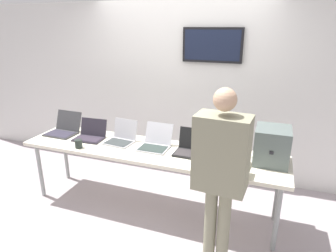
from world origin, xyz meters
TOP-DOWN VIEW (x-y plane):
  - ground at (0.00, 0.00)m, footprint 8.00×8.00m
  - back_wall at (0.01, 1.13)m, footprint 8.00×0.11m
  - workbench at (0.00, 0.00)m, footprint 3.07×0.70m
  - equipment_box at (1.31, 0.12)m, footprint 0.34×0.39m
  - laptop_station_0 at (-1.27, 0.09)m, footprint 0.39×0.37m
  - laptop_station_1 at (-0.83, 0.05)m, footprint 0.37×0.31m
  - laptop_station_2 at (-0.41, 0.08)m, footprint 0.35×0.35m
  - laptop_station_3 at (0.04, 0.07)m, footprint 0.33×0.37m
  - laptop_station_4 at (0.48, 0.06)m, footprint 0.36×0.31m
  - laptop_station_5 at (0.91, 0.07)m, footprint 0.30×0.32m
  - person at (0.92, -0.62)m, footprint 0.46×0.61m
  - coffee_mug at (-0.79, -0.25)m, footprint 0.09×0.09m
  - paper_sheet at (0.66, -0.17)m, footprint 0.28×0.34m

SIDE VIEW (x-z plane):
  - ground at x=0.00m, z-range -0.04..0.00m
  - workbench at x=0.00m, z-range 0.34..1.12m
  - paper_sheet at x=0.66m, z-range 0.78..0.78m
  - coffee_mug at x=-0.79m, z-range 0.78..0.88m
  - laptop_station_1 at x=-0.83m, z-range 0.72..0.95m
  - laptop_station_3 at x=0.04m, z-range 0.71..0.96m
  - laptop_station_4 at x=0.48m, z-range 0.71..0.97m
  - laptop_station_2 at x=-0.41m, z-range 0.71..0.97m
  - laptop_station_5 at x=0.91m, z-range 0.71..0.97m
  - laptop_station_0 at x=-1.27m, z-range 0.71..0.97m
  - equipment_box at x=1.31m, z-range 0.78..1.16m
  - person at x=0.92m, z-range 0.18..1.86m
  - back_wall at x=0.01m, z-range 0.01..2.47m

